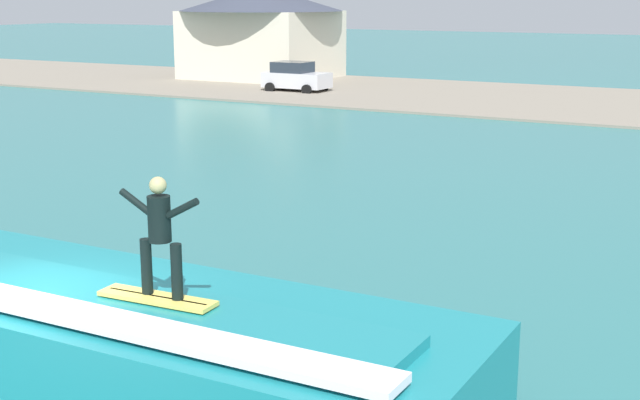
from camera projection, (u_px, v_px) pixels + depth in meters
name	position (u px, v px, depth m)	size (l,w,h in m)	color
ground_plane	(43.00, 392.00, 13.26)	(260.00, 260.00, 0.00)	#2B7171
wave_crest	(148.00, 346.00, 13.03)	(10.07, 3.56, 1.65)	teal
surfboard	(157.00, 298.00, 12.37)	(1.80, 0.51, 0.06)	#EAD159
surfer	(160.00, 230.00, 12.14)	(1.34, 0.32, 1.71)	black
shoreline_bank	(602.00, 104.00, 47.66)	(120.00, 16.62, 0.12)	gray
car_near_shore	(296.00, 77.00, 53.60)	(3.94, 2.27, 1.86)	silver
house_with_chimney	(262.00, 27.00, 61.50)	(11.37, 11.37, 6.96)	beige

